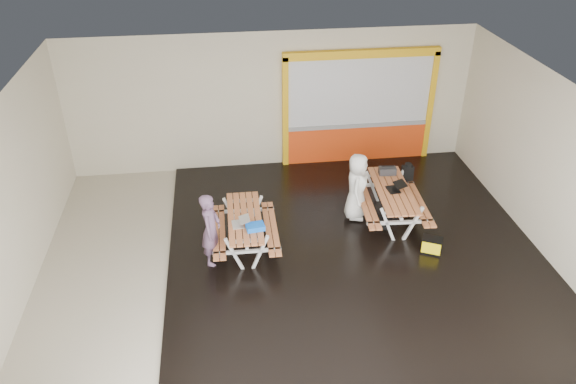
{
  "coord_description": "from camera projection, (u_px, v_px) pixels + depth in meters",
  "views": [
    {
      "loc": [
        -1.3,
        -8.94,
        6.98
      ],
      "look_at": [
        0.0,
        0.9,
        1.0
      ],
      "focal_mm": 34.95,
      "sensor_mm": 36.0,
      "label": 1
    }
  ],
  "objects": [
    {
      "name": "laptop_left",
      "position": [
        240.0,
        222.0,
        10.95
      ],
      "size": [
        0.37,
        0.34,
        0.15
      ],
      "color": "silver",
      "rests_on": "picnic_table_left"
    },
    {
      "name": "person_right",
      "position": [
        357.0,
        187.0,
        12.07
      ],
      "size": [
        0.69,
        0.86,
        1.52
      ],
      "primitive_type": "imported",
      "rotation": [
        0.0,
        0.0,
        1.26
      ],
      "color": "white",
      "rests_on": "deck"
    },
    {
      "name": "deck",
      "position": [
        354.0,
        251.0,
        11.47
      ],
      "size": [
        7.5,
        7.98,
        0.05
      ],
      "primitive_type": "cube",
      "color": "black",
      "rests_on": "room"
    },
    {
      "name": "dark_case",
      "position": [
        381.0,
        223.0,
        12.18
      ],
      "size": [
        0.46,
        0.42,
        0.14
      ],
      "primitive_type": "cube",
      "rotation": [
        0.0,
        0.0,
        -0.45
      ],
      "color": "black",
      "rests_on": "deck"
    },
    {
      "name": "person_left",
      "position": [
        211.0,
        230.0,
        10.76
      ],
      "size": [
        0.51,
        0.64,
        1.53
      ],
      "primitive_type": "imported",
      "rotation": [
        0.0,
        0.0,
        1.28
      ],
      "color": "#664A68",
      "rests_on": "deck"
    },
    {
      "name": "blue_pouch",
      "position": [
        255.0,
        227.0,
        10.82
      ],
      "size": [
        0.38,
        0.29,
        0.1
      ],
      "primitive_type": "cube",
      "rotation": [
        0.0,
        0.0,
        0.14
      ],
      "color": "blue",
      "rests_on": "picnic_table_left"
    },
    {
      "name": "fluke_bag",
      "position": [
        432.0,
        246.0,
        11.31
      ],
      "size": [
        0.47,
        0.41,
        0.34
      ],
      "color": "black",
      "rests_on": "deck"
    },
    {
      "name": "room",
      "position": [
        294.0,
        182.0,
        10.44
      ],
      "size": [
        10.02,
        8.02,
        3.52
      ],
      "color": "beige",
      "rests_on": "ground"
    },
    {
      "name": "laptop_right",
      "position": [
        396.0,
        188.0,
        12.0
      ],
      "size": [
        0.41,
        0.37,
        0.16
      ],
      "color": "black",
      "rests_on": "picnic_table_right"
    },
    {
      "name": "picnic_table_left",
      "position": [
        245.0,
        224.0,
        11.3
      ],
      "size": [
        1.33,
        1.93,
        0.77
      ],
      "color": "#D27845",
      "rests_on": "deck"
    },
    {
      "name": "backpack",
      "position": [
        407.0,
        172.0,
        12.83
      ],
      "size": [
        0.26,
        0.18,
        0.42
      ],
      "color": "black",
      "rests_on": "picnic_table_right"
    },
    {
      "name": "kiosk",
      "position": [
        358.0,
        110.0,
        14.18
      ],
      "size": [
        3.88,
        0.16,
        3.0
      ],
      "color": "#EB4312",
      "rests_on": "room"
    },
    {
      "name": "toolbox",
      "position": [
        387.0,
        171.0,
        12.57
      ],
      "size": [
        0.39,
        0.21,
        0.22
      ],
      "color": "black",
      "rests_on": "picnic_table_right"
    },
    {
      "name": "picnic_table_right",
      "position": [
        392.0,
        197.0,
        12.14
      ],
      "size": [
        1.5,
        2.12,
        0.82
      ],
      "color": "#D27845",
      "rests_on": "deck"
    }
  ]
}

